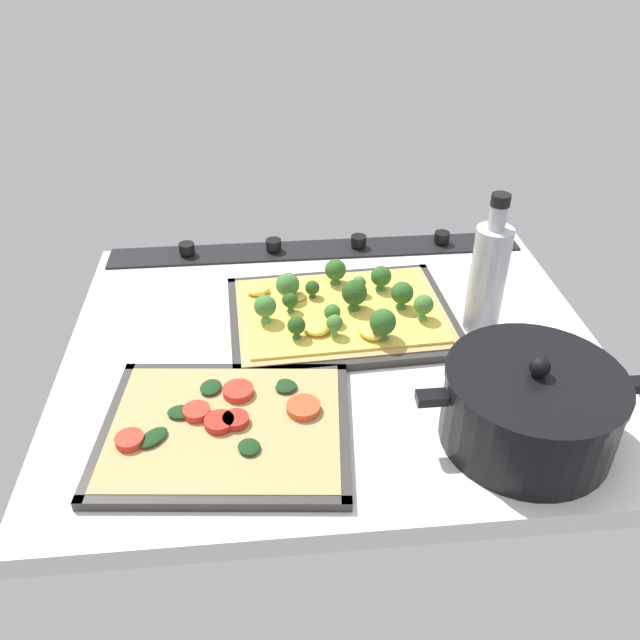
{
  "coord_description": "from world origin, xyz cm",
  "views": [
    {
      "loc": [
        9.31,
        75.8,
        56.78
      ],
      "look_at": [
        1.98,
        -1.32,
        3.79
      ],
      "focal_mm": 36.58,
      "sensor_mm": 36.0,
      "label": 1
    }
  ],
  "objects": [
    {
      "name": "baking_tray_front",
      "position": [
        -1.8,
        -6.65,
        0.37
      ],
      "size": [
        35.22,
        27.28,
        1.3
      ],
      "color": "#33302D",
      "rests_on": "ground_plane"
    },
    {
      "name": "cooking_pot",
      "position": [
        -20.82,
        20.83,
        4.95
      ],
      "size": [
        27.67,
        20.88,
        12.22
      ],
      "color": "black",
      "rests_on": "ground_plane"
    },
    {
      "name": "oil_bottle",
      "position": [
        -22.58,
        -2.79,
        8.91
      ],
      "size": [
        5.31,
        5.31,
        21.55
      ],
      "color": "#B7BCC6",
      "rests_on": "ground_plane"
    },
    {
      "name": "veggie_pizza_back",
      "position": [
        15.25,
        16.34,
        1.1
      ],
      "size": [
        29.79,
        24.39,
        1.9
      ],
      "color": "tan",
      "rests_on": "baking_tray_back"
    },
    {
      "name": "ground_plane",
      "position": [
        0.0,
        0.0,
        -1.5
      ],
      "size": [
        77.53,
        65.53,
        3.0
      ],
      "primitive_type": "cube",
      "color": "silver"
    },
    {
      "name": "broccoli_pizza",
      "position": [
        -1.82,
        -6.51,
        2.18
      ],
      "size": [
        32.7,
        24.76,
        6.18
      ],
      "color": "tan",
      "rests_on": "baking_tray_front"
    },
    {
      "name": "stove_control_panel",
      "position": [
        -0.0,
        -29.26,
        0.56
      ],
      "size": [
        74.43,
        7.0,
        2.6
      ],
      "color": "black",
      "rests_on": "ground_plane"
    },
    {
      "name": "baking_tray_back",
      "position": [
        15.28,
        16.61,
        0.38
      ],
      "size": [
        32.41,
        27.01,
        1.3
      ],
      "color": "#33302D",
      "rests_on": "ground_plane"
    }
  ]
}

